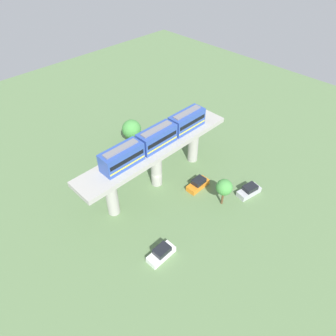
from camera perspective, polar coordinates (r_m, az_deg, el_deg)
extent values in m
plane|color=#5B7A4C|center=(54.58, -2.07, -2.80)|extent=(120.00, 120.00, 0.00)
cylinder|color=#A8A59E|center=(48.05, -10.38, -5.06)|extent=(1.90, 1.90, 7.40)
cylinder|color=#A8A59E|center=(52.08, -2.17, 0.13)|extent=(1.90, 1.90, 7.40)
cylinder|color=#A8A59E|center=(57.37, 4.70, 4.47)|extent=(1.90, 1.90, 7.40)
cube|color=#A8A59E|center=(49.48, -2.29, 3.71)|extent=(5.20, 28.85, 0.80)
cube|color=#2D4CA5|center=(45.09, -8.54, 1.96)|extent=(2.60, 6.60, 3.00)
cube|color=black|center=(44.93, -8.58, 2.20)|extent=(2.64, 6.07, 0.70)
cube|color=yellow|center=(45.56, -8.45, 1.23)|extent=(2.64, 6.34, 0.24)
cube|color=slate|center=(44.09, -8.75, 3.58)|extent=(1.10, 5.61, 0.24)
cube|color=#2D4CA5|center=(48.51, -2.09, 5.64)|extent=(2.60, 6.60, 3.00)
cube|color=black|center=(48.36, -2.10, 5.88)|extent=(2.64, 6.07, 0.70)
cube|color=yellow|center=(48.95, -2.07, 4.92)|extent=(2.64, 6.34, 0.24)
cube|color=slate|center=(47.58, -2.14, 7.22)|extent=(1.10, 5.61, 0.24)
cube|color=#2D4CA5|center=(52.63, 3.50, 8.74)|extent=(2.60, 6.60, 3.00)
cube|color=black|center=(52.49, 3.51, 8.97)|extent=(2.64, 6.07, 0.70)
cube|color=yellow|center=(53.03, 3.46, 8.05)|extent=(2.64, 6.34, 0.24)
cube|color=slate|center=(51.78, 3.57, 10.25)|extent=(1.10, 5.61, 0.24)
cube|color=orange|center=(53.70, 5.54, -3.18)|extent=(1.84, 4.22, 1.00)
cube|color=black|center=(53.18, 5.70, -2.42)|extent=(1.66, 2.32, 0.76)
cube|color=white|center=(44.66, -1.27, -15.70)|extent=(1.85, 4.22, 1.00)
cube|color=black|center=(43.98, -1.14, -14.96)|extent=(1.67, 2.32, 0.76)
cube|color=#B2B5BA|center=(54.09, 14.72, -4.28)|extent=(2.55, 4.46, 1.00)
cube|color=black|center=(53.58, 14.96, -3.53)|extent=(2.04, 2.57, 0.76)
cylinder|color=brown|center=(63.78, -6.61, 5.61)|extent=(0.36, 0.36, 2.09)
sphere|color=#479342|center=(62.59, -6.76, 7.17)|extent=(3.83, 3.83, 3.83)
cylinder|color=brown|center=(50.89, 10.07, -5.30)|extent=(0.36, 0.36, 2.99)
sphere|color=#479342|center=(49.33, 10.36, -3.53)|extent=(2.65, 2.65, 2.65)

